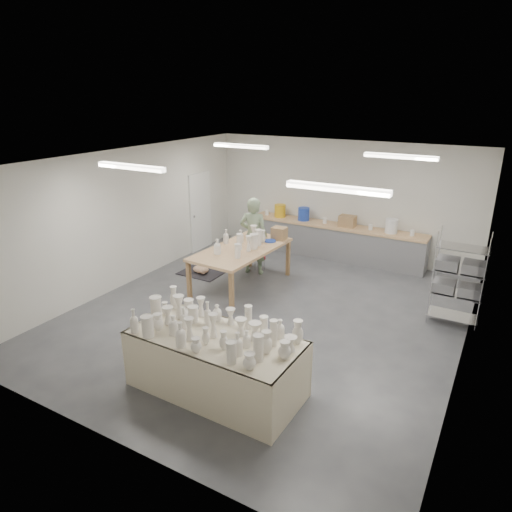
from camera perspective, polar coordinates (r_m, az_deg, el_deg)
The scene contains 9 objects.
room at distance 8.43m, azimuth 1.19°, elevation 5.70°, with size 8.00×8.02×3.00m.
back_counter at distance 11.99m, azimuth 9.77°, elevation 1.96°, with size 4.60×0.60×1.24m.
wire_shelf at distance 9.11m, azimuth 23.99°, elevation -2.52°, with size 0.88×0.48×1.80m.
drying_table at distance 6.73m, azimuth -5.06°, elevation -12.96°, with size 2.51×1.23×1.26m.
work_table at distance 9.99m, azimuth -1.27°, elevation 1.13°, with size 1.34×2.49×1.28m.
rug at distance 11.04m, azimuth -6.88°, elevation -2.12°, with size 1.00×0.70×0.02m, color black.
cat at distance 10.98m, azimuth -6.86°, elevation -1.68°, with size 0.47×0.38×0.18m.
potter at distance 10.71m, azimuth -0.31°, elevation 2.52°, with size 0.67×0.44×1.84m, color gray.
red_stool at distance 11.14m, azimuth 0.39°, elevation -0.29°, with size 0.39×0.39×0.31m.
Camera 1 is at (3.77, -7.10, 4.13)m, focal length 32.00 mm.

